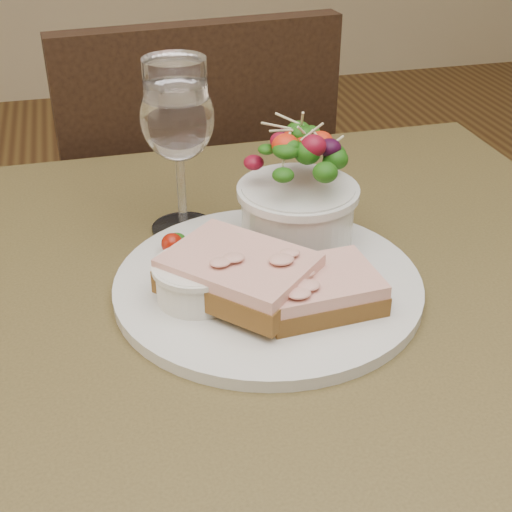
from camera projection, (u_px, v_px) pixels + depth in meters
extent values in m
cube|color=#3F351B|center=(273.00, 327.00, 0.66)|extent=(0.80, 0.80, 0.04)
cylinder|color=black|center=(408.00, 358.00, 1.21)|extent=(0.05, 0.05, 0.71)
cube|color=black|center=(181.00, 241.00, 1.37)|extent=(0.46, 0.46, 0.04)
cube|color=black|center=(204.00, 172.00, 1.10)|extent=(0.42, 0.08, 0.45)
cube|color=black|center=(187.00, 335.00, 1.48)|extent=(0.39, 0.39, 0.45)
cylinder|color=silver|center=(268.00, 284.00, 0.68)|extent=(0.29, 0.29, 0.01)
cube|color=#442A12|center=(318.00, 295.00, 0.64)|extent=(0.11, 0.09, 0.02)
cube|color=#FFF3C1|center=(319.00, 280.00, 0.63)|extent=(0.11, 0.08, 0.01)
cube|color=#442A12|center=(239.00, 279.00, 0.64)|extent=(0.16, 0.16, 0.02)
cube|color=#FFF3C1|center=(239.00, 263.00, 0.63)|extent=(0.15, 0.15, 0.01)
cylinder|color=silver|center=(197.00, 281.00, 0.64)|extent=(0.07, 0.07, 0.04)
cylinder|color=brown|center=(196.00, 266.00, 0.63)|extent=(0.07, 0.07, 0.01)
cylinder|color=silver|center=(297.00, 213.00, 0.73)|extent=(0.11, 0.11, 0.06)
ellipsoid|color=#123B0A|center=(299.00, 163.00, 0.70)|extent=(0.10, 0.10, 0.06)
ellipsoid|color=#123B0A|center=(185.00, 242.00, 0.73)|extent=(0.04, 0.04, 0.01)
sphere|color=maroon|center=(172.00, 244.00, 0.71)|extent=(0.02, 0.02, 0.02)
cylinder|color=white|center=(184.00, 228.00, 0.78)|extent=(0.07, 0.07, 0.00)
cylinder|color=white|center=(181.00, 189.00, 0.76)|extent=(0.01, 0.01, 0.09)
ellipsoid|color=white|center=(177.00, 118.00, 0.72)|extent=(0.08, 0.08, 0.09)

